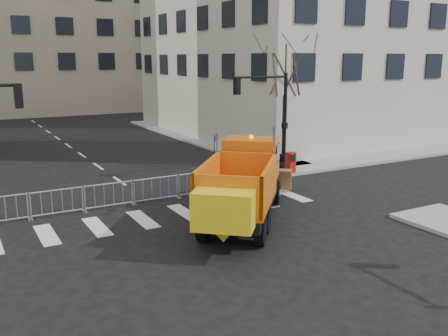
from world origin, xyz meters
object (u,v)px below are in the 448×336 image
cop_c (251,172)px  newspaper_box (291,162)px  cop_b (279,171)px  plow_truck (243,183)px  cop_a (233,174)px

cop_c → newspaper_box: size_ratio=1.68×
cop_b → newspaper_box: 2.70m
plow_truck → newspaper_box: plow_truck is taller
cop_b → plow_truck: bearing=51.3°
cop_b → cop_a: bearing=10.3°
plow_truck → cop_c: (2.70, 3.75, -0.66)m
cop_a → cop_c: (0.96, 0.00, -0.04)m
cop_c → newspaper_box: 4.06m
cop_b → cop_c: (-1.61, 0.00, 0.09)m
cop_a → cop_c: size_ratio=1.04×
plow_truck → newspaper_box: (6.33, 5.54, -0.88)m
cop_a → newspaper_box: bearing=-173.1°
newspaper_box → plow_truck: bearing=-146.5°
cop_b → cop_c: size_ratio=0.90×
cop_a → cop_b: cop_a is taller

